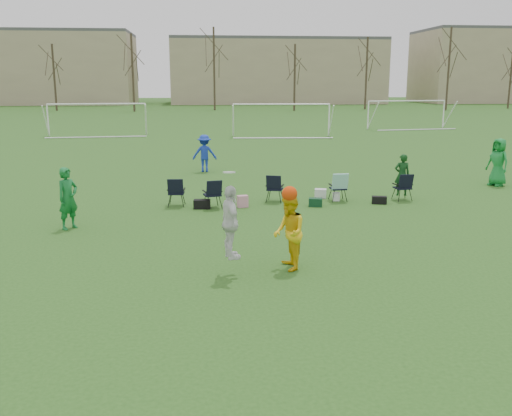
{
  "coord_description": "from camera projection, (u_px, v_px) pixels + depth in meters",
  "views": [
    {
      "loc": [
        -2.15,
        -11.26,
        4.19
      ],
      "look_at": [
        -0.88,
        1.75,
        1.25
      ],
      "focal_mm": 40.0,
      "sensor_mm": 36.0,
      "label": 1
    }
  ],
  "objects": [
    {
      "name": "goal_left",
      "position": [
        97.0,
        110.0,
        43.7
      ],
      "size": [
        7.39,
        0.76,
        2.46
      ],
      "rotation": [
        0.0,
        0.0,
        0.09
      ],
      "color": "white",
      "rests_on": "ground"
    },
    {
      "name": "fielder_green_far",
      "position": [
        498.0,
        162.0,
        22.96
      ],
      "size": [
        0.95,
        1.11,
        1.92
      ],
      "primitive_type": "imported",
      "rotation": [
        0.0,
        0.0,
        -1.14
      ],
      "color": "#167E32",
      "rests_on": "ground"
    },
    {
      "name": "ground",
      "position": [
        305.0,
        283.0,
        12.06
      ],
      "size": [
        260.0,
        260.0,
        0.0
      ],
      "primitive_type": "plane",
      "color": "#254F18",
      "rests_on": "ground"
    },
    {
      "name": "tree_line",
      "position": [
        216.0,
        73.0,
        78.78
      ],
      "size": [
        110.28,
        3.28,
        11.4
      ],
      "color": "#382B21",
      "rests_on": "ground"
    },
    {
      "name": "building_row",
      "position": [
        247.0,
        70.0,
        104.6
      ],
      "size": [
        126.0,
        16.0,
        13.0
      ],
      "color": "tan",
      "rests_on": "ground"
    },
    {
      "name": "center_contest",
      "position": [
        267.0,
        228.0,
        12.54
      ],
      "size": [
        1.96,
        1.26,
        2.31
      ],
      "color": "white",
      "rests_on": "ground"
    },
    {
      "name": "fielder_green_near",
      "position": [
        68.0,
        198.0,
        16.26
      ],
      "size": [
        0.75,
        0.77,
        1.79
      ],
      "primitive_type": "imported",
      "rotation": [
        0.0,
        0.0,
        0.88
      ],
      "color": "#136C2D",
      "rests_on": "ground"
    },
    {
      "name": "sideline_setup",
      "position": [
        299.0,
        189.0,
        19.81
      ],
      "size": [
        8.63,
        1.88,
        1.64
      ],
      "color": "#103C15",
      "rests_on": "ground"
    },
    {
      "name": "goal_mid",
      "position": [
        281.0,
        111.0,
        43.09
      ],
      "size": [
        7.4,
        0.63,
        2.46
      ],
      "rotation": [
        0.0,
        0.0,
        -0.07
      ],
      "color": "white",
      "rests_on": "ground"
    },
    {
      "name": "goal_right",
      "position": [
        407.0,
        106.0,
        50.05
      ],
      "size": [
        7.35,
        1.14,
        2.46
      ],
      "rotation": [
        0.0,
        0.0,
        0.14
      ],
      "color": "white",
      "rests_on": "ground"
    },
    {
      "name": "fielder_blue",
      "position": [
        205.0,
        153.0,
        26.5
      ],
      "size": [
        1.13,
        0.68,
        1.72
      ],
      "primitive_type": "imported",
      "rotation": [
        0.0,
        0.0,
        3.11
      ],
      "color": "#1631AB",
      "rests_on": "ground"
    }
  ]
}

